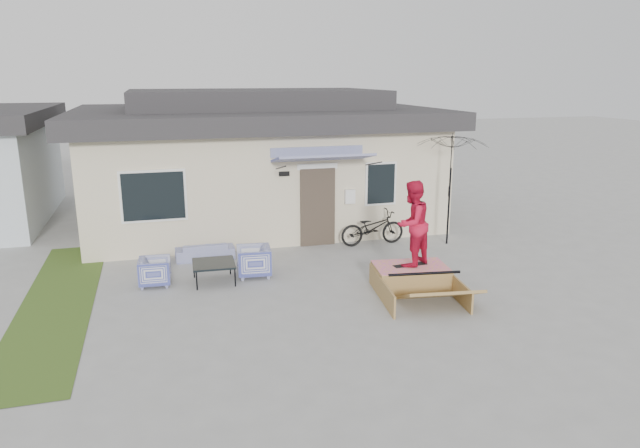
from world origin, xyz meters
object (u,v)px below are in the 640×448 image
object	(u,v)px
armchair_left	(155,270)
armchair_right	(254,260)
bicycle	(373,224)
coffee_table	(214,272)
skate_ramp	(410,278)
loveseat	(205,248)
patio_umbrella	(450,181)
skater	(412,222)
skateboard	(410,264)

from	to	relation	value
armchair_left	armchair_right	world-z (taller)	armchair_right
armchair_left	bicycle	bearing A→B (deg)	-70.54
coffee_table	bicycle	xyz separation A→B (m)	(4.45, 1.78, 0.35)
coffee_table	skate_ramp	xyz separation A→B (m)	(4.03, -1.60, 0.03)
loveseat	coffee_table	bearing A→B (deg)	91.43
loveseat	patio_umbrella	distance (m)	6.67
bicycle	skate_ramp	world-z (taller)	bicycle
bicycle	skater	bearing A→B (deg)	171.39
loveseat	skate_ramp	distance (m)	5.27
loveseat	armchair_right	size ratio (longest dim) A/B	1.89
armchair_left	skater	size ratio (longest dim) A/B	0.37
bicycle	skate_ramp	xyz separation A→B (m)	(-0.43, -3.38, -0.32)
skateboard	patio_umbrella	bearing A→B (deg)	45.51
coffee_table	armchair_left	bearing A→B (deg)	172.30
patio_umbrella	skateboard	bearing A→B (deg)	-130.36
loveseat	skateboard	bearing A→B (deg)	141.09
armchair_right	patio_umbrella	size ratio (longest dim) A/B	0.33
armchair_left	armchair_right	distance (m)	2.18
skateboard	armchair_right	bearing A→B (deg)	146.86
armchair_right	skateboard	xyz separation A→B (m)	(3.11, -1.72, 0.15)
skateboard	armchair_left	bearing A→B (deg)	157.85
loveseat	bicycle	world-z (taller)	bicycle
loveseat	bicycle	bearing A→B (deg)	-179.50
armchair_right	patio_umbrella	world-z (taller)	patio_umbrella
armchair_right	bicycle	world-z (taller)	bicycle
patio_umbrella	skate_ramp	world-z (taller)	patio_umbrella
armchair_right	skater	distance (m)	3.72
armchair_right	skater	size ratio (longest dim) A/B	0.42
armchair_left	skate_ramp	world-z (taller)	armchair_left
armchair_right	coffee_table	distance (m)	0.95
armchair_right	coffee_table	world-z (taller)	armchair_right
patio_umbrella	skater	distance (m)	3.75
loveseat	armchair_left	world-z (taller)	armchair_left
coffee_table	bicycle	distance (m)	4.81
skater	coffee_table	bearing A→B (deg)	-52.31
patio_umbrella	skateboard	world-z (taller)	patio_umbrella
coffee_table	skater	bearing A→B (deg)	-21.05
coffee_table	skater	xyz separation A→B (m)	(4.03, -1.55, 1.25)
armchair_left	bicycle	size ratio (longest dim) A/B	0.38
skate_ramp	coffee_table	bearing A→B (deg)	166.13
loveseat	skater	size ratio (longest dim) A/B	0.79
coffee_table	bicycle	size ratio (longest dim) A/B	0.51
patio_umbrella	coffee_table	bearing A→B (deg)	-168.63
bicycle	coffee_table	bearing A→B (deg)	110.33
skate_ramp	skater	world-z (taller)	skater
bicycle	patio_umbrella	size ratio (longest dim) A/B	0.77
skater	loveseat	bearing A→B (deg)	-70.22
loveseat	armchair_right	xyz separation A→B (m)	(0.96, -1.57, 0.10)
skate_ramp	skater	bearing A→B (deg)	90.00
loveseat	skateboard	world-z (taller)	loveseat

